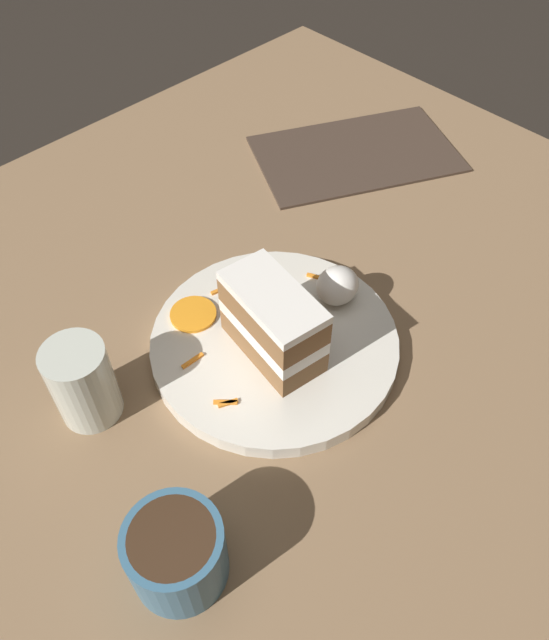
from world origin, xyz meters
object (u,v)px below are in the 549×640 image
(cake_slice, at_px, (273,322))
(drinking_glass, at_px, (84,386))
(plate, at_px, (274,343))
(coffee_mug, at_px, (176,552))
(cream_dollop, at_px, (337,286))
(orange_garnish, at_px, (193,314))
(menu_card, at_px, (356,154))

(cake_slice, distance_m, drinking_glass, 0.19)
(plate, bearing_deg, coffee_mug, 27.21)
(cream_dollop, bearing_deg, coffee_mug, 18.87)
(plate, relative_size, coffee_mug, 3.27)
(cream_dollop, distance_m, drinking_glass, 0.28)
(plate, xyz_separation_m, drinking_glass, (0.18, -0.07, 0.03))
(plate, xyz_separation_m, orange_garnish, (0.04, -0.08, 0.01))
(drinking_glass, relative_size, menu_card, 0.32)
(cream_dollop, distance_m, coffee_mug, 0.32)
(plate, distance_m, orange_garnish, 0.09)
(menu_card, bearing_deg, cream_dollop, 153.45)
(coffee_mug, bearing_deg, plate, -152.79)
(cream_dollop, relative_size, drinking_glass, 0.54)
(plate, height_order, cake_slice, cake_slice)
(plate, height_order, menu_card, plate)
(coffee_mug, bearing_deg, drinking_glass, -100.83)
(plate, distance_m, cream_dollop, 0.09)
(cake_slice, bearing_deg, drinking_glass, -16.79)
(plate, relative_size, cream_dollop, 5.36)
(cream_dollop, xyz_separation_m, coffee_mug, (0.30, 0.10, -0.00))
(drinking_glass, bearing_deg, orange_garnish, -175.27)
(cake_slice, relative_size, menu_card, 0.42)
(orange_garnish, relative_size, drinking_glass, 0.56)
(cake_slice, bearing_deg, orange_garnish, -63.14)
(drinking_glass, bearing_deg, coffee_mug, 79.17)
(cream_dollop, xyz_separation_m, drinking_glass, (0.27, -0.08, 0.00))
(drinking_glass, xyz_separation_m, menu_card, (-0.51, -0.10, -0.04))
(plate, xyz_separation_m, cake_slice, (0.01, 0.01, 0.05))
(drinking_glass, bearing_deg, plate, 158.37)
(plate, distance_m, cake_slice, 0.05)
(orange_garnish, xyz_separation_m, coffee_mug, (0.18, 0.20, 0.02))
(cake_slice, relative_size, orange_garnish, 2.33)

